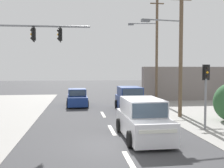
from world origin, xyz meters
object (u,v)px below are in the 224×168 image
object	(u,v)px
traffic_signal_mast	(19,54)
sedan_crossing_left	(77,98)
pedestal_signal_right_kerb	(206,86)
suv_receding_far	(130,99)
utility_pole_background_right	(156,44)
suv_kerbside_parked	(143,120)
utility_pole_midground_right	(179,46)

from	to	relation	value
traffic_signal_mast	sedan_crossing_left	world-z (taller)	traffic_signal_mast
pedestal_signal_right_kerb	suv_receding_far	bearing A→B (deg)	110.10
traffic_signal_mast	pedestal_signal_right_kerb	distance (m)	10.35
sedan_crossing_left	utility_pole_background_right	bearing A→B (deg)	12.09
traffic_signal_mast	suv_kerbside_parked	distance (m)	7.67
traffic_signal_mast	sedan_crossing_left	bearing A→B (deg)	70.43
suv_receding_far	traffic_signal_mast	bearing A→B (deg)	-143.06
utility_pole_midground_right	utility_pole_background_right	xyz separation A→B (m)	(0.87, 8.32, 0.92)
traffic_signal_mast	suv_receding_far	bearing A→B (deg)	36.94
pedestal_signal_right_kerb	suv_receding_far	world-z (taller)	pedestal_signal_right_kerb
utility_pole_background_right	suv_receding_far	bearing A→B (deg)	-125.98
traffic_signal_mast	pedestal_signal_right_kerb	bearing A→B (deg)	-10.16
utility_pole_background_right	suv_kerbside_parked	bearing A→B (deg)	-109.18
suv_kerbside_parked	utility_pole_background_right	bearing A→B (deg)	70.82
traffic_signal_mast	suv_receding_far	distance (m)	9.77
utility_pole_background_right	pedestal_signal_right_kerb	bearing A→B (deg)	-94.22
utility_pole_midground_right	traffic_signal_mast	bearing A→B (deg)	-167.87
suv_kerbside_parked	sedan_crossing_left	bearing A→B (deg)	104.94
utility_pole_midground_right	pedestal_signal_right_kerb	distance (m)	4.70
traffic_signal_mast	suv_kerbside_parked	size ratio (longest dim) A/B	1.32
utility_pole_midground_right	traffic_signal_mast	distance (m)	10.35
traffic_signal_mast	suv_receding_far	size ratio (longest dim) A/B	1.32
utility_pole_background_right	traffic_signal_mast	bearing A→B (deg)	-136.26
utility_pole_background_right	sedan_crossing_left	distance (m)	9.52
utility_pole_midground_right	sedan_crossing_left	bearing A→B (deg)	136.33
traffic_signal_mast	suv_kerbside_parked	world-z (taller)	traffic_signal_mast
suv_kerbside_parked	sedan_crossing_left	size ratio (longest dim) A/B	1.06
utility_pole_background_right	suv_kerbside_parked	xyz separation A→B (m)	(-4.68, -13.45, -4.97)
pedestal_signal_right_kerb	sedan_crossing_left	bearing A→B (deg)	123.10
utility_pole_background_right	traffic_signal_mast	world-z (taller)	utility_pole_background_right
sedan_crossing_left	utility_pole_midground_right	bearing A→B (deg)	-43.67
traffic_signal_mast	suv_kerbside_parked	xyz separation A→B (m)	(6.27, -2.97, -3.26)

